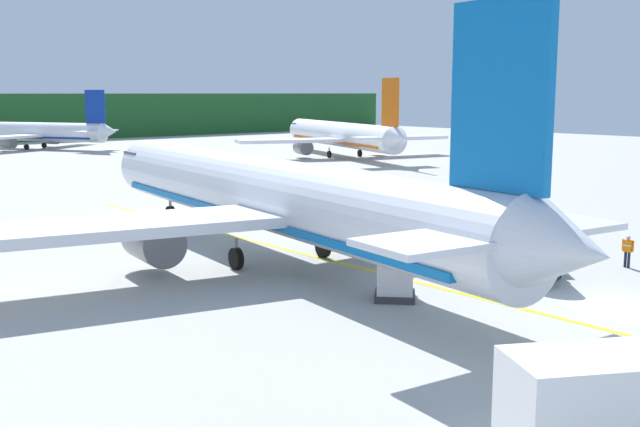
{
  "coord_description": "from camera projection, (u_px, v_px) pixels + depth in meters",
  "views": [
    {
      "loc": [
        -29.37,
        -14.96,
        8.75
      ],
      "look_at": [
        -3.7,
        15.21,
        2.47
      ],
      "focal_mm": 42.76,
      "sensor_mm": 36.0,
      "label": 1
    }
  ],
  "objects": [
    {
      "name": "service_truck_fuel",
      "position": [
        529.0,
        245.0,
        37.14
      ],
      "size": [
        5.18,
        5.33,
        2.4
      ],
      "color": "yellow",
      "rests_on": "ground"
    },
    {
      "name": "apron_guide_line",
      "position": [
        360.0,
        268.0,
        38.43
      ],
      "size": [
        0.3,
        60.0,
        0.01
      ],
      "primitive_type": "cube",
      "color": "yellow",
      "rests_on": "ground"
    },
    {
      "name": "airliner_mid_apron",
      "position": [
        342.0,
        135.0,
        104.85
      ],
      "size": [
        30.1,
        35.96,
        10.54
      ],
      "color": "white",
      "rests_on": "ground"
    },
    {
      "name": "crew_marshaller",
      "position": [
        628.0,
        249.0,
        38.45
      ],
      "size": [
        0.24,
        0.63,
        1.63
      ],
      "color": "#191E33",
      "rests_on": "ground"
    },
    {
      "name": "cargo_container_mid",
      "position": [
        395.0,
        278.0,
        32.51
      ],
      "size": [
        2.41,
        2.41,
        1.99
      ],
      "color": "#333338",
      "rests_on": "ground"
    },
    {
      "name": "airliner_foreground",
      "position": [
        272.0,
        197.0,
        39.83
      ],
      "size": [
        34.52,
        41.69,
        11.9
      ],
      "color": "silver",
      "rests_on": "ground"
    },
    {
      "name": "ground",
      "position": [
        113.0,
        194.0,
        67.54
      ],
      "size": [
        240.0,
        320.0,
        0.2
      ],
      "primitive_type": "cube",
      "color": "#A8A8A3"
    },
    {
      "name": "airliner_far_taxiway",
      "position": [
        31.0,
        132.0,
        120.38
      ],
      "size": [
        24.91,
        29.4,
        9.22
      ],
      "color": "white",
      "rests_on": "ground"
    },
    {
      "name": "service_truck_baggage",
      "position": [
        639.0,
        405.0,
        17.65
      ],
      "size": [
        6.75,
        5.14,
        2.87
      ],
      "color": "silver",
      "rests_on": "ground"
    }
  ]
}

